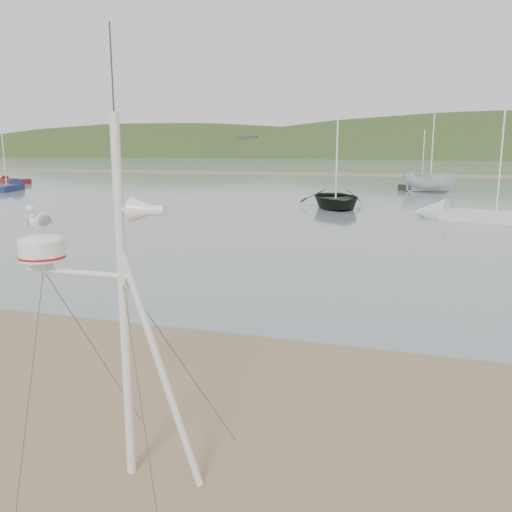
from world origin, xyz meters
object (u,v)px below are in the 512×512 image
(sailboat_blue_near, at_px, (13,187))
(dinghy_red_far, at_px, (9,181))
(boat_dark, at_px, (337,162))
(sailboat_dark_mid, at_px, (432,186))
(mast_rig, at_px, (120,377))
(boat_white, at_px, (431,164))
(sailboat_white_near, at_px, (459,214))

(sailboat_blue_near, bearing_deg, dinghy_red_far, 133.31)
(boat_dark, height_order, sailboat_dark_mid, boat_dark)
(mast_rig, xyz_separation_m, boat_white, (3.35, 42.14, 1.14))
(mast_rig, relative_size, sailboat_blue_near, 0.83)
(boat_dark, bearing_deg, mast_rig, -104.22)
(boat_white, height_order, dinghy_red_far, boat_white)
(boat_white, relative_size, dinghy_red_far, 0.98)
(boat_dark, height_order, dinghy_red_far, boat_dark)
(boat_dark, bearing_deg, sailboat_white_near, -45.65)
(mast_rig, relative_size, sailboat_dark_mid, 0.88)
(mast_rig, xyz_separation_m, sailboat_white_near, (4.75, 24.42, -0.87))
(boat_dark, relative_size, sailboat_dark_mid, 1.01)
(sailboat_white_near, bearing_deg, boat_white, 94.53)
(sailboat_blue_near, bearing_deg, boat_dark, -12.00)
(mast_rig, distance_m, boat_dark, 28.07)
(boat_dark, xyz_separation_m, sailboat_blue_near, (-29.29, 6.23, -2.52))
(mast_rig, bearing_deg, dinghy_red_far, 132.74)
(mast_rig, height_order, boat_white, mast_rig)
(dinghy_red_far, relative_size, sailboat_blue_near, 0.79)
(boat_white, bearing_deg, boat_dark, 172.52)
(dinghy_red_far, bearing_deg, mast_rig, -47.26)
(mast_rig, bearing_deg, sailboat_dark_mid, 85.52)
(boat_dark, xyz_separation_m, boat_white, (5.49, 14.20, -0.52))
(mast_rig, distance_m, dinghy_red_far, 56.23)
(sailboat_white_near, relative_size, sailboat_blue_near, 1.18)
(boat_dark, distance_m, sailboat_dark_mid, 18.76)
(boat_dark, height_order, boat_white, boat_dark)
(sailboat_white_near, distance_m, sailboat_dark_mid, 21.25)
(mast_rig, height_order, sailboat_dark_mid, sailboat_dark_mid)
(boat_white, xyz_separation_m, sailboat_dark_mid, (0.22, 3.49, -2.00))
(boat_white, height_order, sailboat_dark_mid, sailboat_dark_mid)
(boat_white, bearing_deg, sailboat_blue_near, 116.58)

